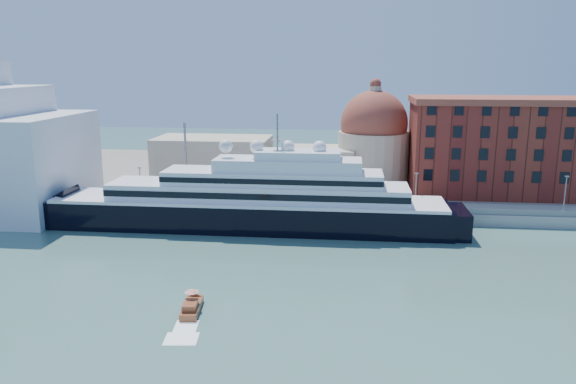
# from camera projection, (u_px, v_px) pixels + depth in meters

# --- Properties ---
(ground) EXTENTS (400.00, 400.00, 0.00)m
(ground) POSITION_uv_depth(u_px,v_px,m) (250.00, 268.00, 92.61)
(ground) COLOR #396258
(ground) RESTS_ON ground
(quay) EXTENTS (180.00, 10.00, 2.50)m
(quay) POSITION_uv_depth(u_px,v_px,m) (276.00, 209.00, 125.27)
(quay) COLOR gray
(quay) RESTS_ON ground
(land) EXTENTS (260.00, 72.00, 2.00)m
(land) POSITION_uv_depth(u_px,v_px,m) (294.00, 175.00, 165.04)
(land) COLOR slate
(land) RESTS_ON ground
(quay_fence) EXTENTS (180.00, 0.10, 1.20)m
(quay_fence) POSITION_uv_depth(u_px,v_px,m) (274.00, 206.00, 120.49)
(quay_fence) COLOR slate
(quay_fence) RESTS_ON quay
(superyacht) EXTENTS (91.60, 12.70, 27.38)m
(superyacht) POSITION_uv_depth(u_px,v_px,m) (235.00, 205.00, 114.58)
(superyacht) COLOR black
(superyacht) RESTS_ON ground
(service_barge) EXTENTS (11.77, 4.86, 2.58)m
(service_barge) POSITION_uv_depth(u_px,v_px,m) (16.00, 219.00, 119.20)
(service_barge) COLOR white
(service_barge) RESTS_ON ground
(water_taxi) EXTENTS (2.99, 6.96, 3.21)m
(water_taxi) POSITION_uv_depth(u_px,v_px,m) (191.00, 307.00, 76.12)
(water_taxi) COLOR maroon
(water_taxi) RESTS_ON ground
(warehouse) EXTENTS (43.00, 19.00, 23.25)m
(warehouse) POSITION_uv_depth(u_px,v_px,m) (501.00, 146.00, 134.33)
(warehouse) COLOR maroon
(warehouse) RESTS_ON land
(church) EXTENTS (66.00, 18.00, 25.50)m
(church) POSITION_uv_depth(u_px,v_px,m) (312.00, 151.00, 145.40)
(church) COLOR beige
(church) RESTS_ON land
(lamp_posts) EXTENTS (120.80, 2.40, 18.00)m
(lamp_posts) POSITION_uv_depth(u_px,v_px,m) (218.00, 172.00, 123.02)
(lamp_posts) COLOR slate
(lamp_posts) RESTS_ON quay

